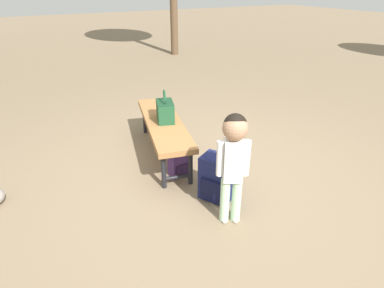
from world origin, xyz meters
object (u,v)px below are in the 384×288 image
(handbag, at_px, (165,110))
(backpack_large, at_px, (217,175))
(park_bench, at_px, (164,125))
(child_standing, at_px, (234,153))
(backpack_small, at_px, (178,162))

(handbag, relative_size, backpack_large, 0.72)
(park_bench, relative_size, child_standing, 1.63)
(park_bench, relative_size, backpack_small, 4.99)
(handbag, distance_m, backpack_large, 1.09)
(child_standing, bearing_deg, backpack_small, -175.91)
(handbag, xyz_separation_m, child_standing, (1.39, -0.02, 0.10))
(park_bench, xyz_separation_m, backpack_small, (0.50, -0.06, -0.23))
(handbag, xyz_separation_m, backpack_large, (1.04, 0.06, -0.32))
(handbag, height_order, backpack_large, handbag)
(child_standing, relative_size, backpack_large, 1.97)
(backpack_small, bearing_deg, handbag, 170.45)
(park_bench, bearing_deg, backpack_large, 4.60)
(handbag, bearing_deg, backpack_large, 3.32)
(backpack_large, distance_m, backpack_small, 0.57)
(park_bench, bearing_deg, backpack_small, -6.76)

